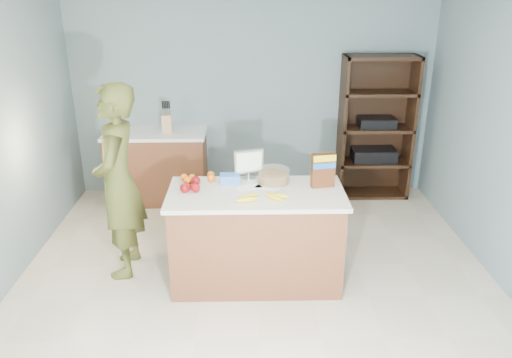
{
  "coord_description": "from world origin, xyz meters",
  "views": [
    {
      "loc": [
        -0.09,
        -3.73,
        2.62
      ],
      "look_at": [
        0.0,
        0.35,
        1.0
      ],
      "focal_mm": 35.0,
      "sensor_mm": 36.0,
      "label": 1
    }
  ],
  "objects_px": {
    "counter_peninsula": "(256,240)",
    "cereal_box": "(323,168)",
    "person": "(118,182)",
    "tv": "(249,163)",
    "shelving_unit": "(375,130)"
  },
  "relations": [
    {
      "from": "counter_peninsula",
      "to": "cereal_box",
      "type": "relative_size",
      "value": 5.04
    },
    {
      "from": "shelving_unit",
      "to": "person",
      "type": "distance_m",
      "value": 3.35
    },
    {
      "from": "tv",
      "to": "cereal_box",
      "type": "bearing_deg",
      "value": -17.36
    },
    {
      "from": "shelving_unit",
      "to": "tv",
      "type": "bearing_deg",
      "value": -132.86
    },
    {
      "from": "shelving_unit",
      "to": "tv",
      "type": "distance_m",
      "value": 2.38
    },
    {
      "from": "tv",
      "to": "cereal_box",
      "type": "xyz_separation_m",
      "value": [
        0.66,
        -0.21,
        0.02
      ]
    },
    {
      "from": "shelving_unit",
      "to": "cereal_box",
      "type": "relative_size",
      "value": 5.81
    },
    {
      "from": "counter_peninsula",
      "to": "cereal_box",
      "type": "distance_m",
      "value": 0.9
    },
    {
      "from": "person",
      "to": "cereal_box",
      "type": "xyz_separation_m",
      "value": [
        1.85,
        -0.12,
        0.17
      ]
    },
    {
      "from": "person",
      "to": "tv",
      "type": "relative_size",
      "value": 6.46
    },
    {
      "from": "person",
      "to": "tv",
      "type": "distance_m",
      "value": 1.2
    },
    {
      "from": "counter_peninsula",
      "to": "person",
      "type": "distance_m",
      "value": 1.37
    },
    {
      "from": "counter_peninsula",
      "to": "person",
      "type": "xyz_separation_m",
      "value": [
        -1.25,
        0.22,
        0.49
      ]
    },
    {
      "from": "counter_peninsula",
      "to": "tv",
      "type": "height_order",
      "value": "tv"
    },
    {
      "from": "person",
      "to": "cereal_box",
      "type": "height_order",
      "value": "person"
    }
  ]
}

